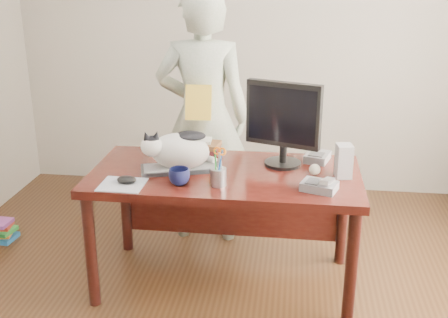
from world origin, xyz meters
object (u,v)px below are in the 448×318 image
(cat, at_px, (178,150))
(mouse, at_px, (127,180))
(desk, at_px, (227,190))
(monitor, at_px, (283,119))
(coffee_mug, at_px, (179,177))
(phone, at_px, (320,185))
(calculator, at_px, (317,157))
(book_stack, at_px, (202,146))
(speaker, at_px, (344,161))
(baseball, at_px, (315,170))
(pen_cup, at_px, (218,175))
(person, at_px, (203,118))
(keyboard, at_px, (181,168))

(cat, distance_m, mouse, 0.36)
(desk, xyz_separation_m, monitor, (0.33, 0.07, 0.44))
(monitor, xyz_separation_m, coffee_mug, (-0.56, -0.38, -0.25))
(phone, height_order, calculator, phone)
(book_stack, relative_size, calculator, 1.16)
(cat, bearing_deg, coffee_mug, -93.20)
(monitor, xyz_separation_m, speaker, (0.36, -0.14, -0.20))
(phone, xyz_separation_m, baseball, (-0.02, 0.23, 0.01))
(pen_cup, distance_m, mouse, 0.52)
(monitor, bearing_deg, person, 158.25)
(cat, relative_size, calculator, 2.14)
(speaker, xyz_separation_m, person, (-0.93, 0.63, 0.05))
(keyboard, bearing_deg, book_stack, 61.22)
(cat, distance_m, baseball, 0.81)
(coffee_mug, bearing_deg, speaker, 14.41)
(coffee_mug, xyz_separation_m, person, (-0.01, 0.86, 0.10))
(desk, distance_m, pen_cup, 0.36)
(mouse, bearing_deg, monitor, 26.13)
(baseball, bearing_deg, phone, -83.86)
(speaker, xyz_separation_m, baseball, (-0.16, 0.01, -0.06))
(calculator, height_order, person, person)
(person, bearing_deg, book_stack, 95.46)
(pen_cup, bearing_deg, baseball, 23.28)
(mouse, distance_m, person, 0.95)
(mouse, distance_m, phone, 1.08)
(phone, relative_size, calculator, 1.05)
(book_stack, bearing_deg, desk, -49.46)
(monitor, relative_size, coffee_mug, 4.36)
(mouse, height_order, coffee_mug, coffee_mug)
(phone, distance_m, speaker, 0.27)
(pen_cup, height_order, book_stack, pen_cup)
(phone, relative_size, book_stack, 0.91)
(monitor, bearing_deg, coffee_mug, -127.24)
(mouse, relative_size, speaker, 0.57)
(keyboard, relative_size, person, 0.28)
(book_stack, bearing_deg, phone, -32.51)
(phone, xyz_separation_m, book_stack, (-0.75, 0.55, 0.01))
(monitor, relative_size, calculator, 2.48)
(speaker, bearing_deg, phone, -131.58)
(keyboard, xyz_separation_m, speaker, (0.96, 0.02, 0.08))
(monitor, bearing_deg, keyboard, -146.35)
(cat, distance_m, monitor, 0.65)
(monitor, relative_size, phone, 2.36)
(pen_cup, bearing_deg, monitor, 46.80)
(pen_cup, xyz_separation_m, coffee_mug, (-0.22, -0.01, -0.02))
(mouse, xyz_separation_m, baseball, (1.05, 0.28, 0.01))
(pen_cup, height_order, calculator, pen_cup)
(keyboard, distance_m, person, 0.66)
(monitor, xyz_separation_m, calculator, (0.22, 0.12, -0.27))
(cat, bearing_deg, speaker, -15.62)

